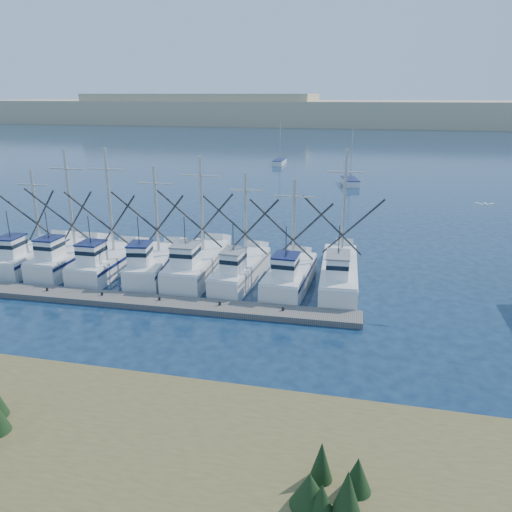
{
  "coord_description": "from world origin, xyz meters",
  "views": [
    {
      "loc": [
        5.9,
        -22.09,
        12.96
      ],
      "look_at": [
        -0.96,
        8.0,
        2.9
      ],
      "focal_mm": 35.0,
      "sensor_mm": 36.0,
      "label": 1
    }
  ],
  "objects": [
    {
      "name": "ground",
      "position": [
        0.0,
        0.0,
        0.0
      ],
      "size": [
        500.0,
        500.0,
        0.0
      ],
      "primitive_type": "plane",
      "color": "#0C1C37",
      "rests_on": "ground"
    },
    {
      "name": "floating_dock",
      "position": [
        -7.69,
        5.26,
        0.18
      ],
      "size": [
        27.63,
        2.48,
        0.37
      ],
      "primitive_type": "cube",
      "rotation": [
        0.0,
        0.0,
        0.02
      ],
      "color": "slate",
      "rests_on": "ground"
    },
    {
      "name": "dune_ridge",
      "position": [
        0.0,
        210.0,
        5.0
      ],
      "size": [
        360.0,
        60.0,
        10.0
      ],
      "primitive_type": "cube",
      "color": "tan",
      "rests_on": "ground"
    },
    {
      "name": "trawler_fleet",
      "position": [
        -7.11,
        10.25,
        0.97
      ],
      "size": [
        26.82,
        9.78,
        9.39
      ],
      "color": "white",
      "rests_on": "ground"
    },
    {
      "name": "sailboat_near",
      "position": [
        3.1,
        53.18,
        0.5
      ],
      "size": [
        3.08,
        5.52,
        8.1
      ],
      "rotation": [
        0.0,
        0.0,
        0.23
      ],
      "color": "white",
      "rests_on": "ground"
    },
    {
      "name": "sailboat_far",
      "position": [
        -11.19,
        73.24,
        0.49
      ],
      "size": [
        1.83,
        5.93,
        8.1
      ],
      "rotation": [
        0.0,
        0.0,
        0.01
      ],
      "color": "white",
      "rests_on": "ground"
    },
    {
      "name": "flying_gull",
      "position": [
        12.85,
        10.08,
        6.58
      ],
      "size": [
        1.09,
        0.2,
        0.2
      ],
      "color": "white",
      "rests_on": "ground"
    }
  ]
}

